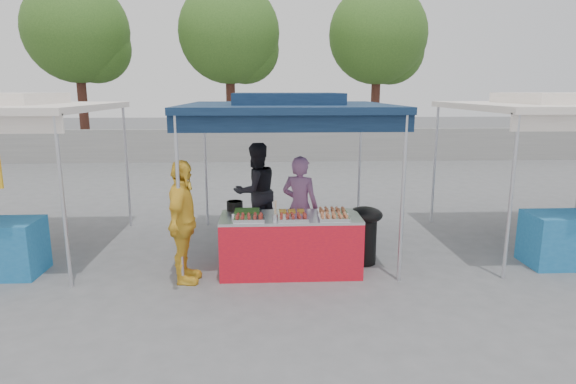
{
  "coord_description": "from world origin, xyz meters",
  "views": [
    {
      "loc": [
        -0.36,
        -6.75,
        2.62
      ],
      "look_at": [
        0.0,
        0.6,
        1.05
      ],
      "focal_mm": 30.0,
      "sensor_mm": 36.0,
      "label": 1
    }
  ],
  "objects_px": {
    "vendor_table": "(290,244)",
    "wok_burner": "(365,230)",
    "cooking_pot": "(235,206)",
    "vendor_woman": "(300,207)",
    "helper_man": "(256,191)",
    "customer_person": "(183,222)"
  },
  "relations": [
    {
      "from": "vendor_woman",
      "to": "helper_man",
      "type": "bearing_deg",
      "value": -28.86
    },
    {
      "from": "cooking_pot",
      "to": "wok_burner",
      "type": "xyz_separation_m",
      "value": [
        1.96,
        -0.05,
        -0.39
      ]
    },
    {
      "from": "helper_man",
      "to": "customer_person",
      "type": "bearing_deg",
      "value": 33.71
    },
    {
      "from": "vendor_woman",
      "to": "helper_man",
      "type": "xyz_separation_m",
      "value": [
        -0.71,
        0.97,
        0.05
      ]
    },
    {
      "from": "vendor_table",
      "to": "wok_burner",
      "type": "height_order",
      "value": "wok_burner"
    },
    {
      "from": "vendor_woman",
      "to": "customer_person",
      "type": "distance_m",
      "value": 1.94
    },
    {
      "from": "vendor_table",
      "to": "wok_burner",
      "type": "distance_m",
      "value": 1.2
    },
    {
      "from": "vendor_table",
      "to": "cooking_pot",
      "type": "bearing_deg",
      "value": 155.89
    },
    {
      "from": "vendor_table",
      "to": "vendor_woman",
      "type": "xyz_separation_m",
      "value": [
        0.19,
        0.7,
        0.38
      ]
    },
    {
      "from": "vendor_table",
      "to": "customer_person",
      "type": "xyz_separation_m",
      "value": [
        -1.48,
        -0.29,
        0.43
      ]
    },
    {
      "from": "cooking_pot",
      "to": "customer_person",
      "type": "distance_m",
      "value": 0.94
    },
    {
      "from": "customer_person",
      "to": "vendor_woman",
      "type": "bearing_deg",
      "value": -55.64
    },
    {
      "from": "cooking_pot",
      "to": "vendor_woman",
      "type": "xyz_separation_m",
      "value": [
        1.0,
        0.34,
        -0.11
      ]
    },
    {
      "from": "wok_burner",
      "to": "customer_person",
      "type": "relative_size",
      "value": 0.52
    },
    {
      "from": "vendor_table",
      "to": "customer_person",
      "type": "bearing_deg",
      "value": -168.95
    },
    {
      "from": "helper_man",
      "to": "customer_person",
      "type": "relative_size",
      "value": 1.01
    },
    {
      "from": "cooking_pot",
      "to": "helper_man",
      "type": "height_order",
      "value": "helper_man"
    },
    {
      "from": "wok_burner",
      "to": "helper_man",
      "type": "xyz_separation_m",
      "value": [
        -1.67,
        1.36,
        0.33
      ]
    },
    {
      "from": "cooking_pot",
      "to": "vendor_table",
      "type": "bearing_deg",
      "value": -24.11
    },
    {
      "from": "cooking_pot",
      "to": "helper_man",
      "type": "distance_m",
      "value": 1.34
    },
    {
      "from": "cooking_pot",
      "to": "helper_man",
      "type": "bearing_deg",
      "value": 77.28
    },
    {
      "from": "cooking_pot",
      "to": "wok_burner",
      "type": "bearing_deg",
      "value": -1.36
    }
  ]
}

